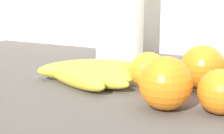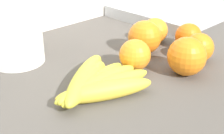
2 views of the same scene
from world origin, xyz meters
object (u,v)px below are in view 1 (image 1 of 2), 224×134
object	(u,v)px
orange_back_right	(202,67)
orange_front	(165,83)
orange_far_right	(149,71)
orange_back_left	(220,92)
banana_bunch	(84,73)
paper_towel_roll	(120,9)

from	to	relation	value
orange_back_right	orange_front	bearing A→B (deg)	-101.12
orange_far_right	orange_back_left	bearing A→B (deg)	-27.68
orange_back_left	banana_bunch	bearing A→B (deg)	167.58
banana_bunch	orange_back_right	distance (m)	0.23
orange_front	orange_back_left	world-z (taller)	orange_front
orange_far_right	paper_towel_roll	xyz separation A→B (m)	(-0.16, 0.22, 0.10)
paper_towel_roll	orange_back_right	bearing A→B (deg)	-34.71
banana_bunch	orange_back_left	xyz separation A→B (m)	(0.27, -0.06, 0.01)
orange_back_right	orange_back_left	bearing A→B (deg)	-66.33
banana_bunch	orange_back_right	size ratio (longest dim) A/B	2.65
banana_bunch	orange_front	xyz separation A→B (m)	(0.19, -0.08, 0.02)
orange_far_right	orange_back_right	xyz separation A→B (m)	(0.09, 0.05, 0.01)
paper_towel_roll	banana_bunch	bearing A→B (deg)	-81.70
orange_front	orange_back_right	distance (m)	0.14
banana_bunch	orange_back_left	world-z (taller)	orange_back_left
orange_front	orange_far_right	size ratio (longest dim) A/B	1.19
orange_front	orange_back_right	world-z (taller)	same
orange_back_left	paper_towel_roll	world-z (taller)	paper_towel_roll
paper_towel_roll	orange_front	bearing A→B (deg)	-54.15
orange_far_right	orange_back_left	world-z (taller)	orange_far_right
orange_back_left	paper_towel_roll	xyz separation A→B (m)	(-0.31, 0.30, 0.10)
banana_bunch	orange_far_right	size ratio (longest dim) A/B	3.11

